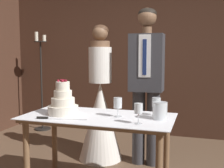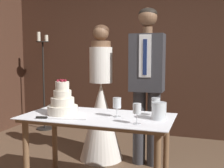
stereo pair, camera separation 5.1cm
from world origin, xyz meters
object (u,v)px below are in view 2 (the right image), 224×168
at_px(bride, 101,111).
at_px(candle_stand, 44,85).
at_px(hurricane_candle, 159,111).
at_px(tiered_cake, 63,103).
at_px(cake_knife, 51,118).
at_px(wine_glass_near, 137,110).
at_px(wine_glass_far, 117,103).
at_px(cake_table, 97,126).
at_px(wine_glass_middle, 156,103).
at_px(groom, 147,78).

height_order(bride, candle_stand, candle_stand).
bearing_deg(hurricane_candle, tiered_cake, -175.53).
distance_m(hurricane_candle, bride, 1.19).
relative_size(tiered_cake, cake_knife, 0.75).
bearing_deg(bride, hurricane_candle, -43.83).
distance_m(wine_glass_near, wine_glass_far, 0.31).
bearing_deg(cake_table, bride, 108.57).
height_order(wine_glass_middle, wine_glass_far, wine_glass_far).
distance_m(cake_knife, groom, 1.29).
bearing_deg(hurricane_candle, cake_knife, -162.55).
bearing_deg(groom, wine_glass_far, -97.05).
height_order(groom, candle_stand, groom).
bearing_deg(wine_glass_middle, tiered_cake, -166.18).
bearing_deg(wine_glass_middle, cake_knife, -153.57).
bearing_deg(cake_knife, hurricane_candle, 5.85).
bearing_deg(bride, candle_stand, 145.52).
relative_size(cake_knife, groom, 0.24).
bearing_deg(wine_glass_middle, groom, 108.14).
bearing_deg(tiered_cake, hurricane_candle, 4.47).
bearing_deg(wine_glass_far, cake_table, -173.27).
relative_size(cake_knife, hurricane_candle, 2.91).
bearing_deg(wine_glass_far, hurricane_candle, 2.63).
distance_m(tiered_cake, cake_knife, 0.23).
relative_size(wine_glass_middle, groom, 0.09).
distance_m(cake_knife, wine_glass_far, 0.60).
bearing_deg(cake_table, wine_glass_far, 6.73).
bearing_deg(wine_glass_near, groom, 97.24).
distance_m(groom, candle_stand, 2.26).
bearing_deg(wine_glass_near, cake_table, 156.76).
distance_m(tiered_cake, groom, 1.10).
relative_size(wine_glass_middle, hurricane_candle, 1.11).
xyz_separation_m(wine_glass_far, groom, (0.10, 0.83, 0.16)).
height_order(cake_table, groom, groom).
relative_size(cake_knife, wine_glass_middle, 2.63).
distance_m(wine_glass_near, hurricane_candle, 0.27).
relative_size(tiered_cake, wine_glass_far, 1.88).
xyz_separation_m(tiered_cake, wine_glass_middle, (0.85, 0.21, 0.01)).
distance_m(tiered_cake, bride, 0.92).
xyz_separation_m(wine_glass_middle, wine_glass_far, (-0.32, -0.16, 0.00)).
height_order(tiered_cake, cake_knife, tiered_cake).
xyz_separation_m(tiered_cake, wine_glass_far, (0.52, 0.05, 0.01)).
height_order(cake_knife, wine_glass_far, wine_glass_far).
height_order(cake_table, tiered_cake, tiered_cake).
bearing_deg(wine_glass_near, tiered_cake, 168.94).
relative_size(groom, candle_stand, 1.09).
bearing_deg(candle_stand, wine_glass_near, -43.29).
xyz_separation_m(cake_table, cake_knife, (-0.34, -0.24, 0.10)).
bearing_deg(wine_glass_middle, wine_glass_far, -154.39).
bearing_deg(wine_glass_near, bride, 124.30).
relative_size(hurricane_candle, candle_stand, 0.09).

